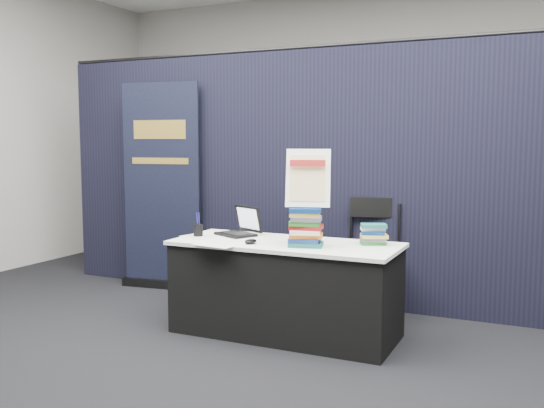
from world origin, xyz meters
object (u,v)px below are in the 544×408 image
at_px(laptop, 238,228).
at_px(info_sign, 308,179).
at_px(book_stack_tall, 306,227).
at_px(book_stack_short, 374,234).
at_px(stacking_chair, 369,251).
at_px(display_table, 285,288).
at_px(pullup_banner, 162,198).

distance_m(laptop, info_sign, 0.90).
bearing_deg(book_stack_tall, book_stack_short, 34.13).
relative_size(book_stack_tall, stacking_chair, 0.28).
relative_size(laptop, book_stack_short, 1.70).
bearing_deg(book_stack_short, laptop, -179.12).
xyz_separation_m(display_table, book_stack_tall, (0.22, -0.12, 0.52)).
xyz_separation_m(info_sign, stacking_chair, (0.23, 0.89, -0.69)).
xyz_separation_m(display_table, info_sign, (0.22, -0.08, 0.89)).
relative_size(info_sign, stacking_chair, 0.44).
distance_m(laptop, pullup_banner, 1.47).
height_order(laptop, book_stack_short, laptop).
xyz_separation_m(display_table, pullup_banner, (-1.79, 0.87, 0.58)).
height_order(book_stack_tall, pullup_banner, pullup_banner).
xyz_separation_m(laptop, info_sign, (0.74, -0.25, 0.46)).
bearing_deg(stacking_chair, book_stack_tall, -115.89).
bearing_deg(laptop, stacking_chair, 60.14).
xyz_separation_m(book_stack_short, stacking_chair, (-0.21, 0.63, -0.25)).
bearing_deg(pullup_banner, book_stack_short, -23.06).
height_order(book_stack_short, info_sign, info_sign).
bearing_deg(stacking_chair, pullup_banner, 166.46).
bearing_deg(display_table, laptop, 162.10).
relative_size(display_table, stacking_chair, 1.74).
height_order(display_table, book_stack_tall, book_stack_tall).
bearing_deg(stacking_chair, display_table, -131.19).
distance_m(laptop, book_stack_short, 1.18).
bearing_deg(book_stack_tall, info_sign, 90.00).
bearing_deg(pullup_banner, book_stack_tall, -33.49).
height_order(book_stack_tall, stacking_chair, book_stack_tall).
distance_m(display_table, book_stack_short, 0.83).
height_order(book_stack_tall, info_sign, info_sign).
bearing_deg(display_table, pullup_banner, 154.17).
bearing_deg(laptop, pullup_banner, 177.66).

